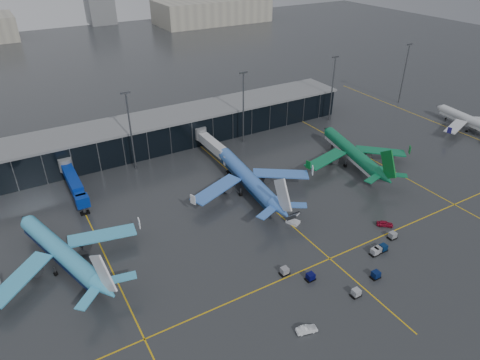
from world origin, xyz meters
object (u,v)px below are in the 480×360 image
airliner_ba (471,115)px  service_van_white (307,329)px  airliner_arkefly (58,242)px  mobile_airstair (293,221)px  service_van_red (385,224)px  airliner_aer_lingus (352,145)px  baggage_carts (358,262)px  airliner_klm_near (247,170)px

airliner_ba → service_van_white: bearing=-151.2°
airliner_arkefly → service_van_white: 56.66m
mobile_airstair → service_van_red: mobile_airstair is taller
airliner_ba → mobile_airstair: (-94.00, -15.27, -4.91)m
airliner_arkefly → service_van_red: 79.39m
service_van_red → airliner_aer_lingus: bearing=12.3°
airliner_arkefly → baggage_carts: airliner_arkefly is taller
mobile_airstair → service_van_white: bearing=-145.6°
airliner_ba → service_van_red: airliner_ba is taller
airliner_klm_near → baggage_carts: airliner_klm_near is taller
airliner_aer_lingus → mobile_airstair: (-36.09, -17.58, -5.77)m
baggage_carts → airliner_klm_near: bearing=97.1°
mobile_airstair → service_van_red: size_ratio=0.92×
airliner_arkefly → airliner_klm_near: bearing=-10.2°
airliner_ba → service_van_red: (-74.25, -28.22, -4.97)m
airliner_arkefly → service_van_red: airliner_arkefly is taller
airliner_aer_lingus → baggage_carts: airliner_aer_lingus is taller
airliner_klm_near → service_van_red: (21.57, -33.17, -6.11)m
mobile_airstair → service_van_red: 23.62m
airliner_aer_lingus → mobile_airstair: bearing=-140.4°
airliner_arkefly → airliner_aer_lingus: airliner_aer_lingus is taller
airliner_arkefly → service_van_white: (36.26, -43.16, -5.80)m
airliner_ba → baggage_carts: size_ratio=1.13×
mobile_airstair → service_van_red: bearing=-56.7°
airliner_arkefly → baggage_carts: size_ratio=1.29×
airliner_klm_near → baggage_carts: size_ratio=1.36×
airliner_klm_near → airliner_arkefly: bearing=-167.7°
airliner_klm_near → service_van_red: airliner_klm_near is taller
airliner_aer_lingus → service_van_red: size_ratio=10.28×
airliner_klm_near → mobile_airstair: 21.18m
airliner_aer_lingus → airliner_ba: size_ratio=1.15×
service_van_red → mobile_airstair: bearing=97.2°
baggage_carts → service_van_red: 18.09m
airliner_arkefly → airliner_ba: bearing=-16.7°
airliner_ba → mobile_airstair: size_ratio=9.69×
airliner_arkefly → mobile_airstair: airliner_arkefly is taller
baggage_carts → airliner_arkefly: bearing=149.7°
baggage_carts → mobile_airstair: bearing=99.1°
airliner_ba → baggage_carts: airliner_ba is taller
mobile_airstair → service_van_white: size_ratio=0.92×
airliner_aer_lingus → service_van_red: bearing=-104.6°
service_van_red → service_van_white: (-38.35, -16.65, -0.02)m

